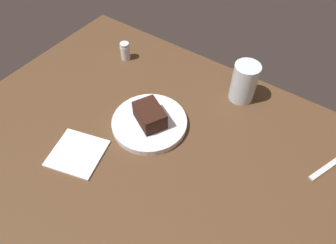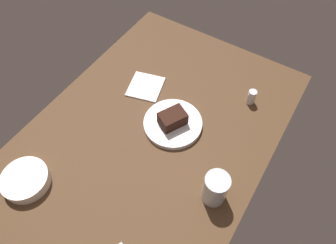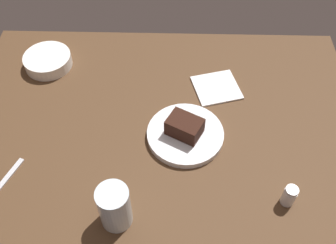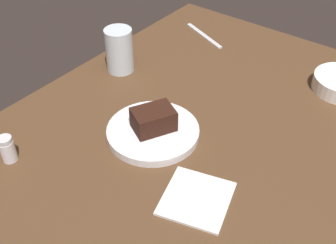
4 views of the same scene
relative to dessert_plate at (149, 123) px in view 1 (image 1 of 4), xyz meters
The scene contains 7 objects.
dining_table 9.05cm from the dessert_plate, 144.49° to the left, with size 120.00×84.00×3.00cm, color #4C331E.
dessert_plate is the anchor object (origin of this frame).
chocolate_cake_slice 3.63cm from the dessert_plate, behind, with size 9.56×6.77×5.28cm, color black.
salt_shaker 32.93cm from the dessert_plate, 37.89° to the right, with size 3.39×3.39×6.34cm.
water_glass 31.46cm from the dessert_plate, 123.14° to the right, with size 7.86×7.86×12.76cm, color silver.
butter_knife 51.98cm from the dessert_plate, 159.79° to the right, with size 19.00×1.40×0.50cm, color silver.
folded_napkin 22.03cm from the dessert_plate, 62.73° to the left, with size 13.78×13.22×0.60cm, color white.
Camera 1 is at (-30.26, 39.00, 73.18)cm, focal length 32.68 mm.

